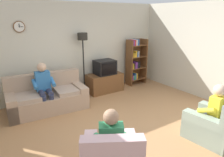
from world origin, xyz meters
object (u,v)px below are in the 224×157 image
at_px(floor_lamp, 83,47).
at_px(person_in_left_armchair, 111,140).
at_px(tv, 105,67).
at_px(person_in_right_armchair, 212,109).
at_px(armchair_near_bookshelf, 214,126).
at_px(person_on_couch, 44,85).
at_px(bookshelf, 135,61).
at_px(couch, 47,98).
at_px(tv_stand, 105,83).

xyz_separation_m(floor_lamp, person_in_left_armchair, (-1.17, -3.25, -0.85)).
height_order(tv, person_in_right_armchair, person_in_right_armchair).
height_order(armchair_near_bookshelf, person_on_couch, person_on_couch).
height_order(tv, bookshelf, bookshelf).
xyz_separation_m(floor_lamp, armchair_near_bookshelf, (1.01, -3.55, -1.16)).
distance_m(person_on_couch, person_in_right_armchair, 3.73).
height_order(couch, person_on_couch, person_on_couch).
distance_m(couch, armchair_near_bookshelf, 3.84).
bearing_deg(person_in_left_armchair, armchair_near_bookshelf, -7.87).
relative_size(person_on_couch, person_in_left_armchair, 1.11).
xyz_separation_m(tv_stand, floor_lamp, (-0.65, 0.10, 1.16)).
bearing_deg(person_in_left_armchair, person_on_couch, 93.61).
height_order(couch, tv_stand, couch).
relative_size(couch, person_on_couch, 1.58).
xyz_separation_m(tv, floor_lamp, (-0.65, 0.12, 0.66)).
height_order(couch, person_in_left_armchair, person_in_left_armchair).
bearing_deg(floor_lamp, armchair_near_bookshelf, -74.10).
height_order(floor_lamp, person_in_right_armchair, floor_lamp).
relative_size(floor_lamp, person_on_couch, 1.49).
bearing_deg(armchair_near_bookshelf, couch, 126.22).
bearing_deg(bookshelf, person_on_couch, -170.85).
bearing_deg(person_in_right_armchair, tv, 95.93).
relative_size(person_on_couch, person_in_right_armchair, 1.11).
relative_size(person_in_left_armchair, person_in_right_armchair, 1.00).
height_order(tv_stand, person_on_couch, person_on_couch).
height_order(couch, bookshelf, bookshelf).
distance_m(couch, person_in_left_armchair, 2.82).
distance_m(tv, person_in_right_armchair, 3.36).
bearing_deg(tv, floor_lamp, 169.32).
bearing_deg(person_in_left_armchair, floor_lamp, 70.20).
relative_size(tv, floor_lamp, 0.32).
distance_m(bookshelf, armchair_near_bookshelf, 3.67).
bearing_deg(person_in_right_armchair, couch, 126.91).
distance_m(person_on_couch, person_in_left_armchair, 2.70).
bearing_deg(tv_stand, person_in_right_armchair, -84.11).
relative_size(couch, tv, 3.26).
bearing_deg(person_on_couch, armchair_near_bookshelf, -51.86).
xyz_separation_m(couch, tv_stand, (1.91, 0.35, -0.03)).
bearing_deg(armchair_near_bookshelf, person_on_couch, 128.14).
distance_m(couch, person_on_couch, 0.41).
height_order(tv_stand, person_in_left_armchair, person_in_left_armchair).
distance_m(tv_stand, armchair_near_bookshelf, 3.47).
bearing_deg(bookshelf, floor_lamp, 179.09).
relative_size(floor_lamp, armchair_near_bookshelf, 1.93).
bearing_deg(bookshelf, person_in_left_armchair, -133.90).
bearing_deg(armchair_near_bookshelf, floor_lamp, 105.90).
distance_m(tv, person_in_left_armchair, 3.62).
height_order(tv_stand, person_in_right_armchair, person_in_right_armchair).
xyz_separation_m(tv, person_on_couch, (-1.99, -0.43, -0.09)).
bearing_deg(floor_lamp, tv, -10.68).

